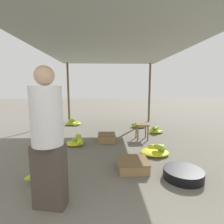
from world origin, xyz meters
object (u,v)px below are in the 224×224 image
at_px(stool, 142,127).
at_px(crate_mid, 107,138).
at_px(banana_pile_left_1, 74,123).
at_px(banana_pile_right_2, 155,130).
at_px(banana_pile_left_0, 45,178).
at_px(basin_black, 183,174).
at_px(banana_pile_right_0, 138,125).
at_px(vendor_foreground, 48,137).
at_px(banana_pile_right_1, 156,151).
at_px(crate_near, 133,165).
at_px(banana_pile_left_2, 76,142).

distance_m(stool, crate_mid, 1.02).
xyz_separation_m(banana_pile_left_1, banana_pile_right_2, (2.76, -1.30, 0.02)).
bearing_deg(stool, banana_pile_left_1, 139.33).
relative_size(banana_pile_right_2, crate_mid, 1.03).
bearing_deg(crate_mid, banana_pile_left_0, -116.10).
xyz_separation_m(stool, banana_pile_right_2, (0.55, 0.60, -0.26)).
xyz_separation_m(basin_black, banana_pile_right_0, (-0.05, 3.53, -0.01)).
xyz_separation_m(vendor_foreground, banana_pile_right_1, (1.76, 1.60, -0.80)).
distance_m(vendor_foreground, stool, 3.21).
bearing_deg(banana_pile_left_1, vendor_foreground, -83.30).
bearing_deg(crate_near, vendor_foreground, -141.70).
bearing_deg(banana_pile_right_1, vendor_foreground, -137.76).
bearing_deg(crate_near, banana_pile_left_0, -165.81).
height_order(banana_pile_left_1, crate_near, banana_pile_left_1).
bearing_deg(banana_pile_left_0, banana_pile_right_1, 27.40).
bearing_deg(basin_black, banana_pile_right_0, 90.75).
distance_m(banana_pile_right_0, crate_near, 3.28).
bearing_deg(banana_pile_right_1, banana_pile_right_2, 74.50).
height_order(vendor_foreground, stool, vendor_foreground).
height_order(banana_pile_left_0, crate_near, crate_near).
relative_size(stool, crate_mid, 0.96).
height_order(banana_pile_left_2, crate_mid, banana_pile_left_2).
bearing_deg(banana_pile_right_0, crate_near, -102.50).
bearing_deg(banana_pile_left_2, banana_pile_right_1, -19.52).
height_order(banana_pile_right_0, banana_pile_right_1, banana_pile_right_1).
relative_size(banana_pile_left_1, crate_near, 1.16).
height_order(banana_pile_left_0, banana_pile_right_0, banana_pile_right_0).
relative_size(banana_pile_right_0, banana_pile_right_2, 1.15).
xyz_separation_m(stool, banana_pile_left_1, (-2.22, 1.90, -0.28)).
bearing_deg(banana_pile_left_2, banana_pile_right_2, 24.45).
bearing_deg(banana_pile_right_1, banana_pile_left_1, 127.53).
relative_size(banana_pile_right_0, banana_pile_right_1, 0.88).
bearing_deg(banana_pile_left_0, banana_pile_left_1, 93.95).
bearing_deg(banana_pile_left_2, banana_pile_right_0, 44.17).
distance_m(basin_black, crate_mid, 2.28).
distance_m(basin_black, banana_pile_right_0, 3.53).
height_order(basin_black, banana_pile_right_1, banana_pile_right_1).
bearing_deg(banana_pile_right_2, basin_black, -96.81).
bearing_deg(vendor_foreground, banana_pile_left_0, 115.34).
relative_size(stool, basin_black, 0.70).
relative_size(banana_pile_left_1, banana_pile_right_2, 1.31).
xyz_separation_m(banana_pile_left_0, crate_near, (1.41, 0.36, 0.03)).
bearing_deg(banana_pile_right_2, banana_pile_right_0, 114.14).
relative_size(vendor_foreground, stool, 3.88).
distance_m(banana_pile_left_1, banana_pile_right_0, 2.44).
xyz_separation_m(basin_black, crate_mid, (-1.20, 1.93, 0.03)).
bearing_deg(banana_pile_right_2, stool, -132.43).
relative_size(vendor_foreground, banana_pile_left_1, 2.77).
distance_m(banana_pile_left_0, banana_pile_right_1, 2.27).
distance_m(banana_pile_left_2, crate_mid, 0.81).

